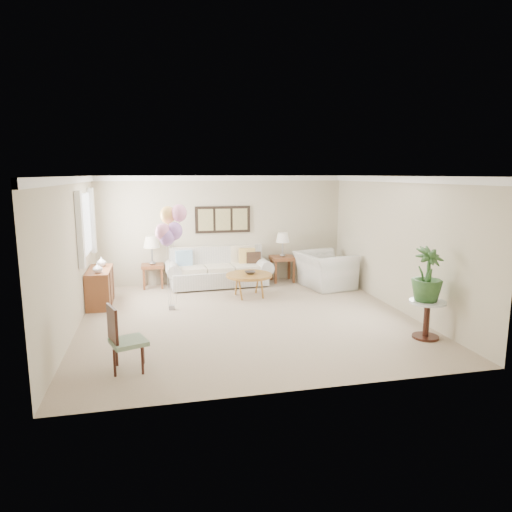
# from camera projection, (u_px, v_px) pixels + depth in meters

# --- Properties ---
(ground_plane) EXTENTS (6.00, 6.00, 0.00)m
(ground_plane) POSITION_uv_depth(u_px,v_px,m) (247.00, 317.00, 8.51)
(ground_plane) COLOR tan
(room_shell) EXTENTS (6.04, 6.04, 2.60)m
(room_shell) POSITION_uv_depth(u_px,v_px,m) (240.00, 231.00, 8.28)
(room_shell) COLOR #BFB59D
(room_shell) RESTS_ON ground
(wall_art_triptych) EXTENTS (1.35, 0.06, 0.65)m
(wall_art_triptych) POSITION_uv_depth(u_px,v_px,m) (223.00, 220.00, 11.08)
(wall_art_triptych) COLOR black
(wall_art_triptych) RESTS_ON ground
(sofa) EXTENTS (2.53, 1.06, 0.92)m
(sofa) POSITION_uv_depth(u_px,v_px,m) (218.00, 271.00, 10.89)
(sofa) COLOR beige
(sofa) RESTS_ON ground
(end_table_left) EXTENTS (0.51, 0.46, 0.56)m
(end_table_left) POSITION_uv_depth(u_px,v_px,m) (153.00, 268.00, 10.67)
(end_table_left) COLOR brown
(end_table_left) RESTS_ON ground
(end_table_right) EXTENTS (0.58, 0.53, 0.63)m
(end_table_right) POSITION_uv_depth(u_px,v_px,m) (283.00, 260.00, 11.30)
(end_table_right) COLOR brown
(end_table_right) RESTS_ON ground
(lamp_left) EXTENTS (0.38, 0.38, 0.67)m
(lamp_left) POSITION_uv_depth(u_px,v_px,m) (152.00, 243.00, 10.57)
(lamp_left) COLOR gray
(lamp_left) RESTS_ON end_table_left
(lamp_right) EXTENTS (0.33, 0.33, 0.59)m
(lamp_right) POSITION_uv_depth(u_px,v_px,m) (283.00, 238.00, 11.20)
(lamp_right) COLOR gray
(lamp_right) RESTS_ON end_table_right
(coffee_table) EXTENTS (1.00, 1.00, 0.51)m
(coffee_table) POSITION_uv_depth(u_px,v_px,m) (249.00, 276.00, 9.87)
(coffee_table) COLOR #9D6827
(coffee_table) RESTS_ON ground
(decor_bowl) EXTENTS (0.24, 0.24, 0.06)m
(decor_bowl) POSITION_uv_depth(u_px,v_px,m) (250.00, 273.00, 9.87)
(decor_bowl) COLOR #2F2926
(decor_bowl) RESTS_ON coffee_table
(armchair) EXTENTS (1.30, 1.43, 0.82)m
(armchair) POSITION_uv_depth(u_px,v_px,m) (325.00, 270.00, 10.73)
(armchair) COLOR beige
(armchair) RESTS_ON ground
(side_table) EXTENTS (0.58, 0.58, 0.63)m
(side_table) POSITION_uv_depth(u_px,v_px,m) (427.00, 310.00, 7.36)
(side_table) COLOR silver
(side_table) RESTS_ON ground
(potted_plant) EXTENTS (0.58, 0.58, 0.87)m
(potted_plant) POSITION_uv_depth(u_px,v_px,m) (427.00, 274.00, 7.26)
(potted_plant) COLOR #284C24
(potted_plant) RESTS_ON side_table
(accent_chair) EXTENTS (0.57, 0.57, 0.91)m
(accent_chair) POSITION_uv_depth(u_px,v_px,m) (123.00, 337.00, 6.13)
(accent_chair) COLOR gray
(accent_chair) RESTS_ON ground
(credenza) EXTENTS (0.46, 1.20, 0.74)m
(credenza) POSITION_uv_depth(u_px,v_px,m) (100.00, 287.00, 9.29)
(credenza) COLOR brown
(credenza) RESTS_ON ground
(vase_white) EXTENTS (0.21, 0.21, 0.19)m
(vase_white) POSITION_uv_depth(u_px,v_px,m) (98.00, 268.00, 8.86)
(vase_white) COLOR silver
(vase_white) RESTS_ON credenza
(vase_sage) EXTENTS (0.23, 0.23, 0.20)m
(vase_sage) POSITION_uv_depth(u_px,v_px,m) (101.00, 262.00, 9.50)
(vase_sage) COLOR silver
(vase_sage) RESTS_ON credenza
(balloon_cluster) EXTENTS (0.62, 0.55, 2.07)m
(balloon_cluster) POSITION_uv_depth(u_px,v_px,m) (170.00, 226.00, 8.72)
(balloon_cluster) COLOR gray
(balloon_cluster) RESTS_ON ground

